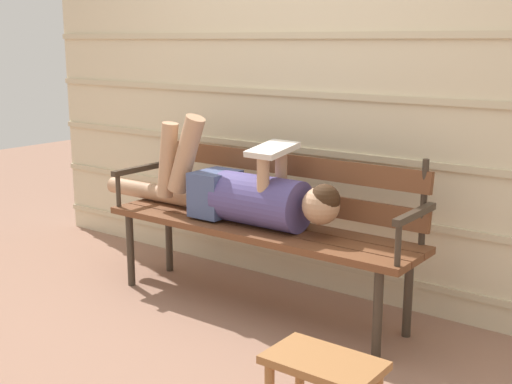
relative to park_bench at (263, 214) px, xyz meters
The scene contains 5 objects.
ground_plane 0.57m from the park_bench, 90.00° to the right, with size 12.00×12.00×0.00m, color #936B56.
house_siding 0.90m from the park_bench, 90.00° to the left, with size 4.28×0.08×2.59m.
park_bench is the anchor object (origin of this frame).
reclining_person 0.17m from the park_bench, 148.28° to the right, with size 1.69×0.27×0.57m.
footstool 1.38m from the park_bench, 44.69° to the right, with size 0.41×0.25×0.35m.
Camera 1 is at (2.07, -2.59, 1.44)m, focal length 47.21 mm.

